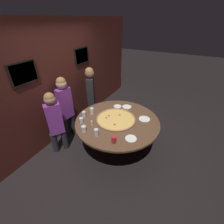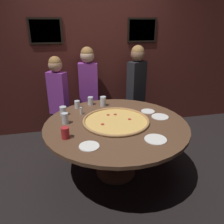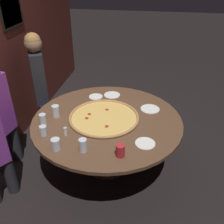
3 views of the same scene
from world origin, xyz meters
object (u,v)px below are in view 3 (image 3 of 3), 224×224
Objects in this scene: dining_table at (107,127)px; white_plate_beside_cup at (150,109)px; giant_pizza at (104,117)px; diner_far_left at (39,80)px; drink_cup_far_right at (43,131)px; condiment_shaker at (66,131)px; drink_cup_front_edge at (43,119)px; white_plate_far_back at (96,97)px; white_plate_near_front at (145,143)px; drink_cup_beside_pizza at (56,144)px; drink_cup_far_left at (56,111)px; drink_cup_near_left at (120,151)px; drink_cup_centre_back at (83,145)px; white_plate_right_side at (112,95)px.

white_plate_beside_cup is (0.31, -0.49, 0.12)m from dining_table.
diner_far_left reaches higher than giant_pizza.
drink_cup_far_right is 0.24m from condiment_shaker.
dining_table is 0.75m from drink_cup_front_edge.
white_plate_far_back is at bearing -7.20° from condiment_shaker.
drink_cup_far_right is 1.08m from white_plate_near_front.
drink_cup_far_right is 1.32m from white_plate_beside_cup.
giant_pizza reaches higher than white_plate_far_back.
drink_cup_front_edge reaches higher than condiment_shaker.
drink_cup_far_left is at bearing 20.86° from drink_cup_beside_pizza.
white_plate_near_front is 0.87× the size of white_plate_beside_cup.
dining_table is 1.14× the size of diner_far_left.
drink_cup_near_left is (-0.61, -0.25, 0.18)m from dining_table.
white_plate_near_front is at bearing -129.67° from dining_table.
condiment_shaker is 0.06× the size of diner_far_left.
drink_cup_far_right is 0.22m from drink_cup_front_edge.
drink_cup_beside_pizza reaches higher than white_plate_far_back.
drink_cup_near_left is at bearing -112.55° from drink_cup_front_edge.
drink_cup_near_left is at bearing -102.49° from drink_cup_far_right.
white_plate_near_front is at bearing -141.25° from white_plate_far_back.
drink_cup_far_left is 1.12× the size of drink_cup_near_left.
diner_far_left is at bearing 47.53° from drink_cup_near_left.
drink_cup_near_left is 1.30× the size of condiment_shaker.
condiment_shaker is at bearing -145.31° from drink_cup_far_left.
drink_cup_front_edge is (-0.23, 0.66, 0.05)m from giant_pizza.
giant_pizza is at bearing -28.91° from drink_cup_beside_pizza.
condiment_shaker is (-0.40, 0.33, 0.04)m from giant_pizza.
drink_cup_beside_pizza is at bearing 136.90° from white_plate_beside_cup.
drink_cup_far_left is at bearing 41.28° from drink_cup_centre_back.
drink_cup_centre_back is 0.62× the size of white_plate_right_side.
diner_far_left is at bearing 57.20° from white_plate_near_front.
drink_cup_far_left is at bearing 139.22° from white_plate_right_side.
giant_pizza reaches higher than white_plate_beside_cup.
drink_cup_far_left reaches higher than drink_cup_front_edge.
white_plate_near_front is 0.84m from condiment_shaker.
diner_far_left is (1.24, 1.36, 0.07)m from drink_cup_near_left.
drink_cup_centre_back is 0.33m from condiment_shaker.
white_plate_far_back is (0.74, -0.44, -0.06)m from drink_cup_front_edge.
condiment_shaker is (-0.70, 0.86, 0.05)m from white_plate_beside_cup.
drink_cup_centre_back is at bearing 9.25° from diner_far_left.
drink_cup_front_edge reaches higher than white_plate_near_front.
dining_table is at bearing -11.00° from drink_cup_centre_back.
white_plate_right_side is at bearing 59.05° from diner_far_left.
diner_far_left reaches higher than dining_table.
condiment_shaker is at bearing 90.15° from white_plate_near_front.
dining_table is at bearing -72.18° from drink_cup_front_edge.
drink_cup_beside_pizza is 0.08× the size of diner_far_left.
diner_far_left reaches higher than drink_cup_far_left.
white_plate_far_back is (0.56, -0.35, -0.07)m from drink_cup_far_left.
drink_cup_near_left is 0.57× the size of white_plate_right_side.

